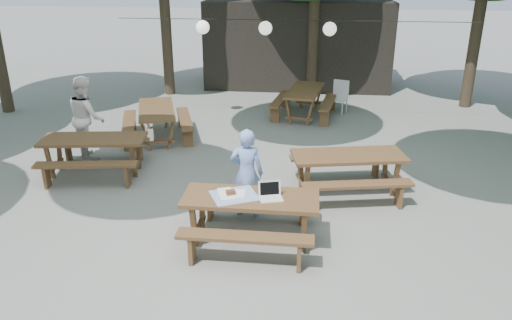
{
  "coord_description": "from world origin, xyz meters",
  "views": [
    {
      "loc": [
        1.02,
        -6.77,
        3.95
      ],
      "look_at": [
        0.19,
        0.46,
        1.05
      ],
      "focal_mm": 35.0,
      "sensor_mm": 36.0,
      "label": 1
    }
  ],
  "objects": [
    {
      "name": "second_person",
      "position": [
        -3.7,
        2.91,
        0.88
      ],
      "size": [
        1.03,
        1.08,
        1.76
      ],
      "primitive_type": "imported",
      "rotation": [
        0.0,
        0.0,
        2.16
      ],
      "color": "white",
      "rests_on": "ground"
    },
    {
      "name": "paper_lanterns",
      "position": [
        -0.19,
        6.0,
        2.4
      ],
      "size": [
        9.0,
        0.34,
        0.38
      ],
      "color": "black",
      "rests_on": "ground"
    },
    {
      "name": "ground",
      "position": [
        0.0,
        0.0,
        0.0
      ],
      "size": [
        80.0,
        80.0,
        0.0
      ],
      "primitive_type": "plane",
      "color": "slate",
      "rests_on": "ground"
    },
    {
      "name": "pavilion",
      "position": [
        0.5,
        10.5,
        1.4
      ],
      "size": [
        6.0,
        3.0,
        2.8
      ],
      "primitive_type": "cube",
      "color": "black",
      "rests_on": "ground"
    },
    {
      "name": "picnic_table_far_e",
      "position": [
        0.83,
        6.45,
        0.39
      ],
      "size": [
        1.83,
        2.1,
        0.75
      ],
      "rotation": [
        0.0,
        0.0,
        1.43
      ],
      "color": "#4C321A",
      "rests_on": "ground"
    },
    {
      "name": "picnic_table_far_w",
      "position": [
        -2.6,
        4.21,
        0.39
      ],
      "size": [
        2.1,
        2.3,
        0.75
      ],
      "rotation": [
        0.0,
        0.0,
        1.89
      ],
      "color": "#4C321A",
      "rests_on": "ground"
    },
    {
      "name": "laptop",
      "position": [
        0.48,
        -0.25,
        0.81
      ],
      "size": [
        0.39,
        0.34,
        0.24
      ],
      "rotation": [
        0.0,
        0.0,
        0.29
      ],
      "color": "white",
      "rests_on": "main_picnic_table"
    },
    {
      "name": "tabletop_clutter",
      "position": [
        -0.07,
        -0.23,
        0.76
      ],
      "size": [
        0.82,
        0.78,
        0.08
      ],
      "color": "#3462B3",
      "rests_on": "main_picnic_table"
    },
    {
      "name": "picnic_table_ne",
      "position": [
        1.72,
        1.67,
        0.39
      ],
      "size": [
        2.18,
        1.93,
        0.75
      ],
      "rotation": [
        0.0,
        0.0,
        0.2
      ],
      "color": "#4C321A",
      "rests_on": "ground"
    },
    {
      "name": "woman",
      "position": [
        0.02,
        0.61,
        0.75
      ],
      "size": [
        0.56,
        0.38,
        1.51
      ],
      "primitive_type": "imported",
      "rotation": [
        0.0,
        0.0,
        3.11
      ],
      "color": "#7E9CE6",
      "rests_on": "ground"
    },
    {
      "name": "plastic_chair",
      "position": [
        1.77,
        6.89,
        0.26
      ],
      "size": [
        0.57,
        0.57,
        0.9
      ],
      "rotation": [
        0.0,
        0.0,
        -0.37
      ],
      "color": "silver",
      "rests_on": "ground"
    },
    {
      "name": "main_picnic_table",
      "position": [
        0.19,
        -0.24,
        0.39
      ],
      "size": [
        2.0,
        1.58,
        0.75
      ],
      "color": "#4C321A",
      "rests_on": "ground"
    },
    {
      "name": "picnic_table_nw",
      "position": [
        -3.19,
        2.01,
        0.39
      ],
      "size": [
        2.11,
        1.84,
        0.75
      ],
      "rotation": [
        0.0,
        0.0,
        0.15
      ],
      "color": "#4C321A",
      "rests_on": "ground"
    }
  ]
}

